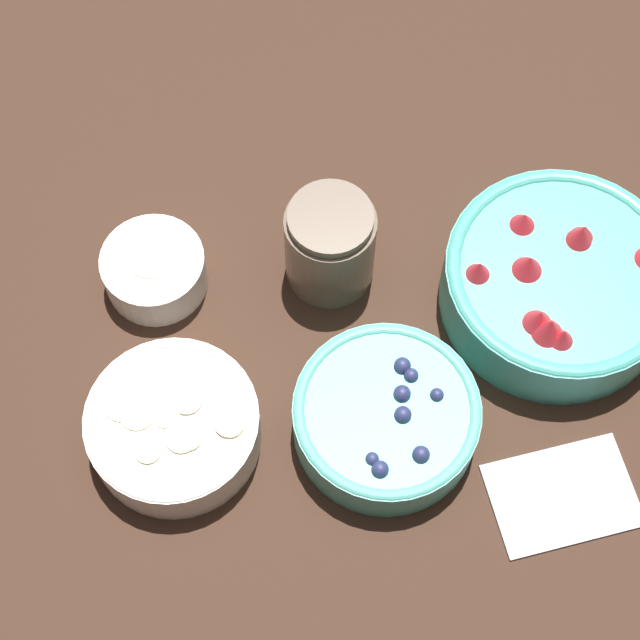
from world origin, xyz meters
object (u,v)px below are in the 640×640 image
bowl_bananas (173,426)px  jar_chocolate (326,247)px  bowl_blueberries (386,417)px  bowl_strawberries (559,281)px  bowl_cream (154,268)px

bowl_bananas → jar_chocolate: size_ratio=1.50×
bowl_blueberries → bowl_bananas: bowl_blueberries is taller
bowl_blueberries → jar_chocolate: 0.18m
bowl_strawberries → bowl_bananas: 0.39m
bowl_strawberries → jar_chocolate: (-0.21, 0.08, 0.01)m
bowl_blueberries → bowl_cream: 0.27m
bowl_blueberries → bowl_bananas: (-0.19, 0.03, 0.00)m
bowl_blueberries → bowl_bananas: bearing=170.0°
jar_chocolate → bowl_bananas: bearing=-140.8°
bowl_blueberries → jar_chocolate: (-0.02, 0.18, 0.02)m
bowl_bananas → jar_chocolate: jar_chocolate is taller
bowl_strawberries → bowl_blueberries: bowl_strawberries is taller
bowl_bananas → bowl_blueberries: bearing=-10.0°
bowl_strawberries → jar_chocolate: jar_chocolate is taller
bowl_cream → bowl_blueberries: bearing=-47.5°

